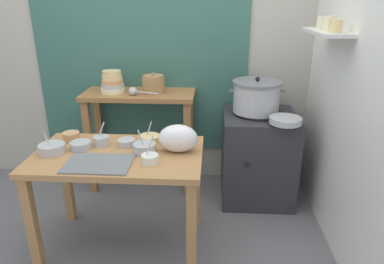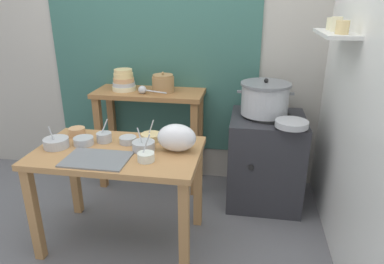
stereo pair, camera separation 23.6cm
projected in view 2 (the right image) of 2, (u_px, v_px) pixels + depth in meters
ground_plane at (142, 237)px, 2.61m from camera, size 9.00×9.00×0.00m
wall_back at (180, 41)px, 3.14m from camera, size 4.40×0.12×2.60m
wall_right at (365, 63)px, 2.11m from camera, size 0.30×3.20×2.60m
prep_table at (119, 165)px, 2.38m from camera, size 1.10×0.66×0.72m
back_shelf_table at (150, 115)px, 3.15m from camera, size 0.96×0.40×0.90m
stove_block at (265, 159)px, 2.98m from camera, size 0.60×0.61×0.78m
steamer_pot at (265, 98)px, 2.81m from camera, size 0.45×0.40×0.29m
clay_pot at (163, 83)px, 3.02m from camera, size 0.19×0.19×0.17m
bowl_stack_enamel at (124, 81)px, 3.08m from camera, size 0.21×0.21×0.19m
ladle at (143, 90)px, 2.97m from camera, size 0.26×0.12×0.07m
serving_tray at (97, 159)px, 2.19m from camera, size 0.40×0.28×0.01m
plastic_bag at (177, 138)px, 2.29m from camera, size 0.26×0.17×0.18m
wide_pan at (292, 124)px, 2.57m from camera, size 0.24×0.24×0.05m
prep_bowl_0 at (56, 142)px, 2.37m from camera, size 0.17×0.17×0.15m
prep_bowl_1 at (84, 141)px, 2.41m from camera, size 0.14×0.14×0.05m
prep_bowl_2 at (77, 132)px, 2.56m from camera, size 0.12×0.12×0.06m
prep_bowl_3 at (146, 156)px, 2.17m from camera, size 0.11×0.11×0.17m
prep_bowl_4 at (104, 137)px, 2.46m from camera, size 0.10×0.10×0.16m
prep_bowl_5 at (128, 140)px, 2.44m from camera, size 0.12×0.12×0.05m
prep_bowl_6 at (144, 146)px, 2.32m from camera, size 0.15×0.15×0.16m
prep_bowl_7 at (151, 137)px, 2.47m from camera, size 0.14×0.14×0.15m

